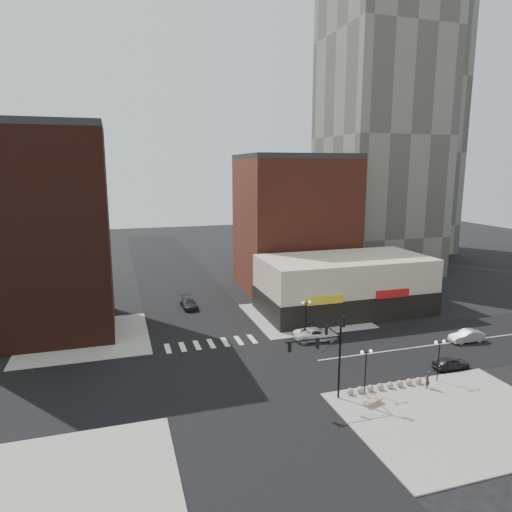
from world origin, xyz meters
name	(u,v)px	position (x,y,z in m)	size (l,w,h in m)	color
ground	(228,373)	(0.00, 0.00, 0.00)	(240.00, 240.00, 0.00)	black
road_ew	(228,373)	(0.00, 0.00, 0.01)	(200.00, 14.00, 0.02)	black
road_ns	(228,373)	(0.00, 0.00, 0.01)	(14.00, 200.00, 0.02)	black
sidewalk_nw	(85,338)	(-14.50, 14.50, 0.06)	(15.00, 15.00, 0.12)	gray
sidewalk_ne	(304,316)	(14.50, 14.50, 0.06)	(15.00, 15.00, 0.12)	gray
sidewalk_se	(455,418)	(16.00, -14.00, 0.06)	(18.00, 14.00, 0.12)	gray
sidewalk_sw	(60,499)	(-14.50, -14.50, 0.06)	(15.00, 15.00, 0.12)	gray
building_nw	(41,235)	(-19.00, 18.50, 12.50)	(16.00, 15.00, 25.00)	#391812
building_ne_midrise	(295,225)	(19.00, 29.50, 11.00)	(18.00, 15.00, 22.00)	maroon
tower_near	(385,35)	(40.00, 38.00, 45.00)	(20.00, 20.00, 90.00)	#47443F
tower_far	(415,81)	(60.00, 56.00, 41.00)	(18.00, 18.00, 82.00)	#47443F
building_ne_row	(344,289)	(21.00, 15.00, 3.30)	(24.20, 12.20, 8.00)	beige
traffic_signal	(328,347)	(7.24, -7.83, 4.96)	(5.59, 3.09, 7.77)	black
street_lamp_se_a	(366,360)	(11.00, -8.00, 3.29)	(1.22, 0.32, 4.16)	black
street_lamp_se_b	(439,350)	(19.00, -8.00, 3.29)	(1.22, 0.32, 4.16)	black
street_lamp_ne	(306,309)	(12.00, 8.00, 3.29)	(1.22, 0.32, 4.16)	black
bollard_row	(385,386)	(13.17, -8.00, 0.44)	(7.99, 0.64, 0.64)	#8B6D60
white_suv	(316,334)	(12.36, 5.60, 0.76)	(2.54, 5.50, 1.53)	silver
dark_sedan_east	(451,363)	(22.28, -6.00, 0.66)	(1.56, 3.87, 1.32)	black
silver_sedan	(467,336)	(29.34, -0.29, 0.72)	(1.52, 4.35, 1.43)	#A5A4A9
dark_sedan_north	(189,303)	(-0.40, 23.03, 0.74)	(2.06, 5.07, 1.47)	black
pedestrian	(427,380)	(17.06, -9.01, 0.98)	(0.62, 0.41, 1.71)	#29262C
stone_bench	(373,402)	(10.53, -10.20, 0.36)	(1.99, 1.10, 0.44)	#A48071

